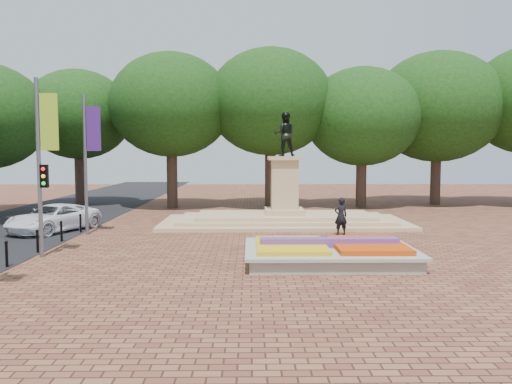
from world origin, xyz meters
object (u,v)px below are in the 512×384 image
Objects in this scene: flower_bed at (330,252)px; van at (54,218)px; pedestrian at (341,216)px; monument at (284,209)px.

flower_bed is 15.17m from van.
pedestrian is (14.79, -1.22, 0.24)m from van.
monument reaches higher than van.
flower_bed is 3.33× the size of pedestrian.
van is 2.70× the size of pedestrian.
monument is at bearing 36.49° from van.
pedestrian reaches higher than flower_bed.
van is at bearing -167.92° from monument.
flower_bed is at bearing -84.13° from monument.
monument is at bearing -70.54° from pedestrian.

